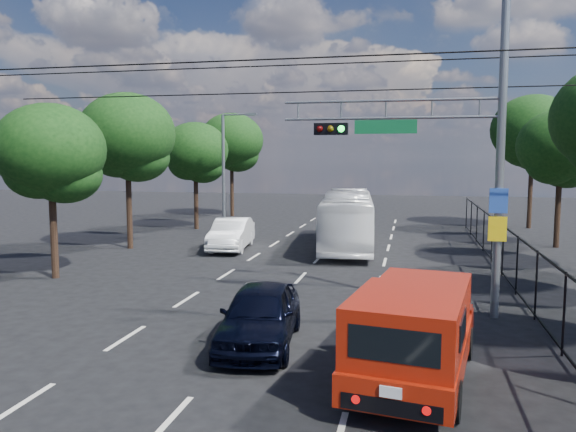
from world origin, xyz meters
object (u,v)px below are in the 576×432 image
(signal_mast, at_px, (456,135))
(white_bus, at_px, (347,219))
(navy_hatchback, at_px, (260,315))
(red_pickup, at_px, (415,329))
(white_van, at_px, (231,234))

(signal_mast, height_order, white_bus, signal_mast)
(white_bus, bearing_deg, signal_mast, -74.93)
(signal_mast, height_order, navy_hatchback, signal_mast)
(red_pickup, xyz_separation_m, white_van, (-8.92, 15.10, -0.32))
(white_bus, height_order, white_van, white_bus)
(red_pickup, distance_m, navy_hatchback, 4.05)
(signal_mast, bearing_deg, navy_hatchback, -142.31)
(red_pickup, distance_m, white_bus, 17.35)
(white_bus, bearing_deg, white_van, -166.30)
(navy_hatchback, height_order, white_bus, white_bus)
(red_pickup, relative_size, white_van, 1.22)
(red_pickup, xyz_separation_m, white_bus, (-3.31, 17.03, 0.35))
(red_pickup, relative_size, navy_hatchback, 1.31)
(navy_hatchback, xyz_separation_m, white_van, (-5.19, 13.56, 0.03))
(red_pickup, bearing_deg, white_bus, 100.99)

